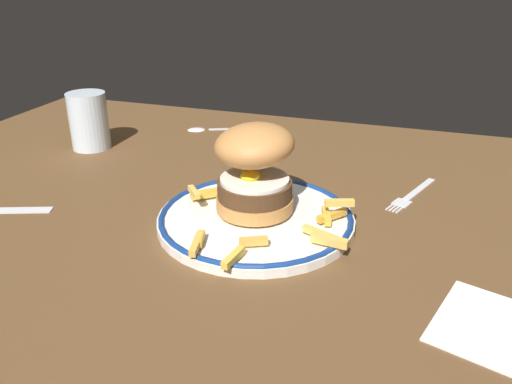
{
  "coord_description": "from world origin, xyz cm",
  "views": [
    {
      "loc": [
        20.71,
        -60.2,
        31.88
      ],
      "look_at": [
        1.85,
        -4.01,
        4.6
      ],
      "focal_mm": 35.8,
      "sensor_mm": 36.0,
      "label": 1
    }
  ],
  "objects_px": {
    "dinner_plate": "(256,218)",
    "fork": "(412,195)",
    "burger": "(254,167)",
    "water_glass": "(89,124)",
    "spoon": "(204,128)",
    "napkin": "(497,328)"
  },
  "relations": [
    {
      "from": "dinner_plate",
      "to": "fork",
      "type": "bearing_deg",
      "value": 39.34
    },
    {
      "from": "burger",
      "to": "water_glass",
      "type": "height_order",
      "value": "burger"
    },
    {
      "from": "water_glass",
      "to": "fork",
      "type": "xyz_separation_m",
      "value": [
        0.57,
        -0.03,
        -0.04
      ]
    },
    {
      "from": "burger",
      "to": "fork",
      "type": "relative_size",
      "value": 1.07
    },
    {
      "from": "spoon",
      "to": "dinner_plate",
      "type": "bearing_deg",
      "value": -56.65
    },
    {
      "from": "burger",
      "to": "fork",
      "type": "height_order",
      "value": "burger"
    },
    {
      "from": "water_glass",
      "to": "napkin",
      "type": "height_order",
      "value": "water_glass"
    },
    {
      "from": "water_glass",
      "to": "spoon",
      "type": "distance_m",
      "value": 0.23
    },
    {
      "from": "burger",
      "to": "spoon",
      "type": "height_order",
      "value": "burger"
    },
    {
      "from": "dinner_plate",
      "to": "burger",
      "type": "distance_m",
      "value": 0.07
    },
    {
      "from": "fork",
      "to": "spoon",
      "type": "height_order",
      "value": "spoon"
    },
    {
      "from": "spoon",
      "to": "napkin",
      "type": "height_order",
      "value": "spoon"
    },
    {
      "from": "burger",
      "to": "napkin",
      "type": "relative_size",
      "value": 1.3
    },
    {
      "from": "spoon",
      "to": "fork",
      "type": "bearing_deg",
      "value": -24.62
    },
    {
      "from": "fork",
      "to": "dinner_plate",
      "type": "bearing_deg",
      "value": -140.66
    },
    {
      "from": "napkin",
      "to": "spoon",
      "type": "bearing_deg",
      "value": 137.08
    },
    {
      "from": "dinner_plate",
      "to": "napkin",
      "type": "relative_size",
      "value": 2.25
    },
    {
      "from": "burger",
      "to": "spoon",
      "type": "xyz_separation_m",
      "value": [
        -0.22,
        0.33,
        -0.07
      ]
    },
    {
      "from": "fork",
      "to": "napkin",
      "type": "bearing_deg",
      "value": -71.94
    },
    {
      "from": "burger",
      "to": "napkin",
      "type": "distance_m",
      "value": 0.33
    },
    {
      "from": "dinner_plate",
      "to": "water_glass",
      "type": "distance_m",
      "value": 0.43
    },
    {
      "from": "water_glass",
      "to": "spoon",
      "type": "xyz_separation_m",
      "value": [
        0.15,
        0.16,
        -0.04
      ]
    }
  ]
}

